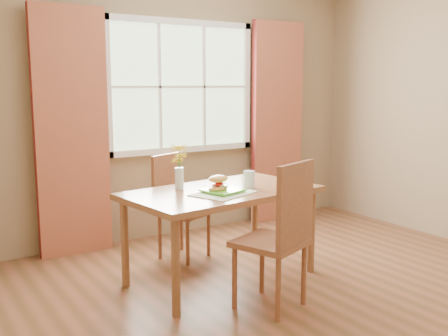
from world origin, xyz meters
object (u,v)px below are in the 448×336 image
dining_table (222,199)px  flower_vase (179,162)px  chair_near (282,230)px  croissant_sandwich (218,183)px  chair_far (177,201)px  water_glass (249,180)px

dining_table → flower_vase: size_ratio=4.46×
dining_table → flower_vase: flower_vase is taller
chair_near → flower_vase: 1.01m
chair_near → croissant_sandwich: size_ratio=5.95×
dining_table → flower_vase: bearing=139.4°
croissant_sandwich → flower_vase: (-0.17, 0.30, 0.13)m
chair_far → flower_vase: (-0.24, -0.51, 0.43)m
water_glass → flower_vase: 0.57m
dining_table → croissant_sandwich: 0.22m
flower_vase → water_glass: bearing=-25.2°
croissant_sandwich → flower_vase: flower_vase is taller
chair_far → water_glass: size_ratio=6.85×
croissant_sandwich → water_glass: size_ratio=1.29×
croissant_sandwich → water_glass: 0.33m
chair_far → croissant_sandwich: size_ratio=5.30×
chair_far → croissant_sandwich: chair_far is taller
chair_near → water_glass: bearing=53.0°
chair_near → flower_vase: (-0.30, 0.89, 0.37)m
dining_table → chair_far: chair_far is taller
dining_table → chair_near: (0.03, -0.70, -0.08)m
chair_near → chair_far: size_ratio=1.12×
chair_near → water_glass: 0.72m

